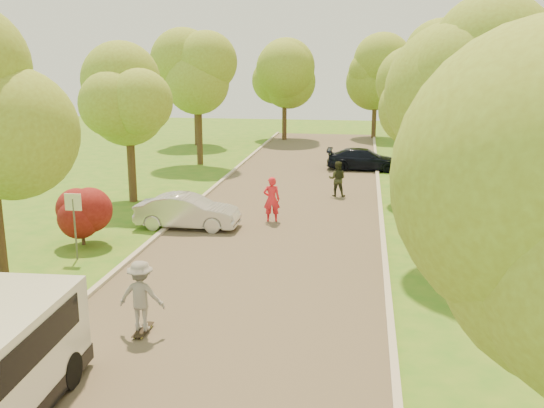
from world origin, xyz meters
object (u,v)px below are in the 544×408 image
Objects in this scene: person_striped at (272,199)px; person_olive at (337,179)px; street_sign at (74,212)px; dark_sedan at (364,159)px; silver_sedan at (188,211)px; longboard at (143,330)px; skateboarder at (141,296)px.

person_olive is at bearing -127.20° from person_striped.
street_sign reaches higher than person_striped.
street_sign is 0.51× the size of dark_sedan.
longboard is at bearing -169.95° from silver_sedan.
skateboarder is 0.93× the size of person_striped.
person_olive reaches higher than silver_sedan.
person_striped is at bearing 44.78° from street_sign.
longboard is (-5.06, -22.40, -0.53)m from dark_sedan.
person_olive is at bearing 170.38° from dark_sedan.
street_sign is 19.76m from dark_sedan.
longboard is (1.54, -9.00, -0.55)m from silver_sedan.
street_sign is at bearing 55.18° from person_olive.
skateboarder is 15.75m from person_olive.
skateboarder is 1.01× the size of person_olive.
person_striped is 5.43m from person_olive.
skateboarder is (0.00, 0.00, 0.86)m from longboard.
person_striped is (1.49, 10.37, -0.05)m from skateboarder.
dark_sedan is 4.93× the size of longboard.
silver_sedan is at bearing -79.41° from longboard.
longboard is 10.51m from person_striped.
silver_sedan is 2.35× the size of person_olive.
person_striped is at bearing -97.31° from skateboarder.
person_striped reaches higher than skateboarder.
street_sign is at bearing 152.60° from dark_sedan.
person_olive is at bearing -40.30° from silver_sedan.
skateboarder is 10.48m from person_striped.
dark_sedan is at bearing -101.85° from longboard.
street_sign is 1.20× the size of person_striped.
longboard is 0.51× the size of skateboarder.
person_olive is (3.84, 15.27, -0.12)m from skateboarder.
street_sign is 1.30× the size of person_olive.
street_sign reaches higher than skateboarder.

